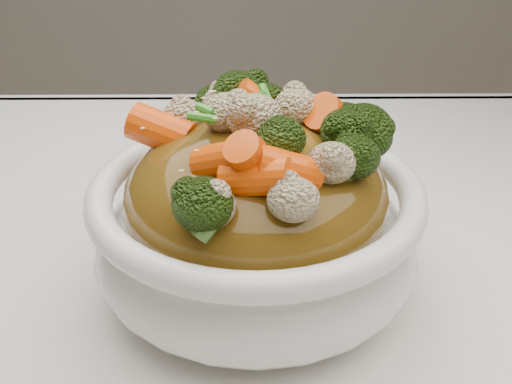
{
  "coord_description": "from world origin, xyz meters",
  "views": [
    {
      "loc": [
        -0.04,
        -0.39,
        1.05
      ],
      "look_at": [
        -0.04,
        -0.02,
        0.83
      ],
      "focal_mm": 42.0,
      "sensor_mm": 36.0,
      "label": 1
    }
  ],
  "objects": [
    {
      "name": "carrots",
      "position": [
        -0.04,
        -0.02,
        0.9
      ],
      "size": [
        0.24,
        0.24,
        0.06
      ],
      "primitive_type": null,
      "rotation": [
        0.0,
        0.0,
        -0.33
      ],
      "color": "#FF5408",
      "rests_on": "sauce_base"
    },
    {
      "name": "sauce_base",
      "position": [
        -0.04,
        -0.02,
        0.83
      ],
      "size": [
        0.24,
        0.24,
        0.11
      ],
      "primitive_type": "ellipsoid",
      "rotation": [
        0.0,
        0.0,
        -0.33
      ],
      "color": "#5C3F0F",
      "rests_on": "bowl"
    },
    {
      "name": "broccoli",
      "position": [
        -0.04,
        -0.02,
        0.9
      ],
      "size": [
        0.24,
        0.24,
        0.05
      ],
      "primitive_type": null,
      "rotation": [
        0.0,
        0.0,
        -0.33
      ],
      "color": "black",
      "rests_on": "sauce_base"
    },
    {
      "name": "scallions",
      "position": [
        -0.04,
        -0.02,
        0.9
      ],
      "size": [
        0.18,
        0.18,
        0.02
      ],
      "primitive_type": null,
      "rotation": [
        0.0,
        0.0,
        -0.33
      ],
      "color": "#2D811D",
      "rests_on": "sauce_base"
    },
    {
      "name": "sesame_seeds",
      "position": [
        -0.04,
        -0.02,
        0.9
      ],
      "size": [
        0.22,
        0.22,
        0.01
      ],
      "primitive_type": null,
      "rotation": [
        0.0,
        0.0,
        -0.33
      ],
      "color": "beige",
      "rests_on": "sauce_base"
    },
    {
      "name": "bowl",
      "position": [
        -0.04,
        -0.02,
        0.8
      ],
      "size": [
        0.3,
        0.3,
        0.09
      ],
      "primitive_type": null,
      "rotation": [
        0.0,
        0.0,
        -0.33
      ],
      "color": "white",
      "rests_on": "tablecloth"
    },
    {
      "name": "tablecloth",
      "position": [
        0.0,
        0.0,
        0.73
      ],
      "size": [
        1.2,
        0.8,
        0.04
      ],
      "primitive_type": "cube",
      "color": "white",
      "rests_on": "dining_table"
    },
    {
      "name": "cauliflower",
      "position": [
        -0.04,
        -0.02,
        0.9
      ],
      "size": [
        0.24,
        0.24,
        0.04
      ],
      "primitive_type": null,
      "rotation": [
        0.0,
        0.0,
        -0.33
      ],
      "color": "beige",
      "rests_on": "sauce_base"
    }
  ]
}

